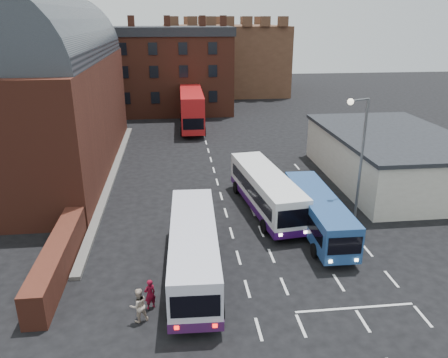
{
  "coord_description": "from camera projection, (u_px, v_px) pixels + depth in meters",
  "views": [
    {
      "loc": [
        -3.45,
        -20.09,
        13.47
      ],
      "look_at": [
        0.0,
        10.0,
        2.2
      ],
      "focal_mm": 35.0,
      "sensor_mm": 36.0,
      "label": 1
    }
  ],
  "objects": [
    {
      "name": "castle_keep",
      "position": [
        222.0,
        58.0,
        83.77
      ],
      "size": [
        22.0,
        22.0,
        12.0
      ],
      "primitive_type": "cube",
      "color": "brown",
      "rests_on": "ground"
    },
    {
      "name": "bus_white_outbound",
      "position": [
        194.0,
        247.0,
        23.71
      ],
      "size": [
        3.01,
        10.87,
        2.94
      ],
      "rotation": [
        0.0,
        0.0,
        -0.03
      ],
      "color": "silver",
      "rests_on": "ground"
    },
    {
      "name": "pedestrian_red",
      "position": [
        150.0,
        294.0,
        21.24
      ],
      "size": [
        0.7,
        0.62,
        1.6
      ],
      "primitive_type": "imported",
      "rotation": [
        0.0,
        0.0,
        3.66
      ],
      "color": "maroon",
      "rests_on": "ground"
    },
    {
      "name": "bus_white_inbound",
      "position": [
        266.0,
        189.0,
        31.73
      ],
      "size": [
        3.72,
        10.93,
        2.92
      ],
      "rotation": [
        0.0,
        0.0,
        3.26
      ],
      "color": "white",
      "rests_on": "ground"
    },
    {
      "name": "brick_terrace",
      "position": [
        156.0,
        75.0,
        64.04
      ],
      "size": [
        22.0,
        10.0,
        11.0
      ],
      "primitive_type": "cube",
      "color": "brown",
      "rests_on": "ground"
    },
    {
      "name": "bus_blue",
      "position": [
        318.0,
        211.0,
        28.49
      ],
      "size": [
        2.52,
        9.66,
        2.63
      ],
      "rotation": [
        0.0,
        0.0,
        3.13
      ],
      "color": "navy",
      "rests_on": "ground"
    },
    {
      "name": "street_lamp",
      "position": [
        359.0,
        151.0,
        28.19
      ],
      "size": [
        1.68,
        0.89,
        8.83
      ],
      "rotation": [
        0.0,
        0.0,
        0.41
      ],
      "color": "slate",
      "rests_on": "ground"
    },
    {
      "name": "bus_red_double",
      "position": [
        192.0,
        109.0,
        55.3
      ],
      "size": [
        3.17,
        12.03,
        4.8
      ],
      "rotation": [
        0.0,
        0.0,
        3.13
      ],
      "color": "red",
      "rests_on": "ground"
    },
    {
      "name": "ground",
      "position": [
        245.0,
        280.0,
        23.77
      ],
      "size": [
        180.0,
        180.0,
        0.0
      ],
      "primitive_type": "plane",
      "color": "black"
    },
    {
      "name": "forecourt_wall",
      "position": [
        58.0,
        258.0,
        24.23
      ],
      "size": [
        1.2,
        10.0,
        1.8
      ],
      "primitive_type": "cube",
      "color": "#602B1E",
      "rests_on": "ground"
    },
    {
      "name": "pedestrian_beige",
      "position": [
        139.0,
        305.0,
        20.31
      ],
      "size": [
        1.03,
        0.93,
        1.72
      ],
      "primitive_type": "imported",
      "rotation": [
        0.0,
        0.0,
        3.55
      ],
      "color": "beige",
      "rests_on": "ground"
    },
    {
      "name": "cream_building",
      "position": [
        391.0,
        157.0,
        37.66
      ],
      "size": [
        10.4,
        16.4,
        4.25
      ],
      "color": "beige",
      "rests_on": "ground"
    },
    {
      "name": "railway_station",
      "position": [
        38.0,
        86.0,
        39.01
      ],
      "size": [
        12.0,
        28.0,
        16.0
      ],
      "color": "#602B1E",
      "rests_on": "ground"
    }
  ]
}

